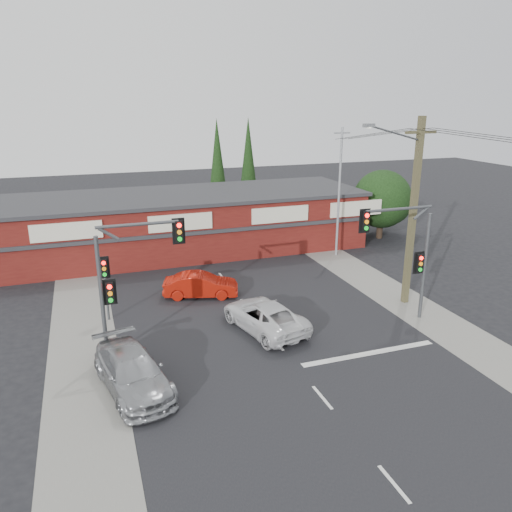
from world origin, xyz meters
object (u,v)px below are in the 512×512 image
object	(u,v)px
red_sedan	(201,285)
utility_pole	(412,207)
silver_suv	(133,372)
white_suv	(264,316)
shop_building	(184,222)

from	to	relation	value
red_sedan	utility_pole	distance (m)	12.26
red_sedan	utility_pole	world-z (taller)	utility_pole
utility_pole	silver_suv	bearing A→B (deg)	-165.39
white_suv	shop_building	size ratio (longest dim) A/B	0.19
white_suv	red_sedan	xyz separation A→B (m)	(-1.96, 5.18, -0.03)
shop_building	utility_pole	bearing A→B (deg)	-56.24
white_suv	shop_building	xyz separation A→B (m)	(-0.94, 14.64, 1.42)
silver_suv	red_sedan	world-z (taller)	silver_suv
utility_pole	red_sedan	bearing A→B (deg)	156.38
white_suv	shop_building	world-z (taller)	shop_building
red_sedan	shop_building	bearing A→B (deg)	10.66
shop_building	utility_pole	size ratio (longest dim) A/B	2.73
white_suv	utility_pole	size ratio (longest dim) A/B	0.51
utility_pole	shop_building	bearing A→B (deg)	123.76
red_sedan	white_suv	bearing A→B (deg)	-142.52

